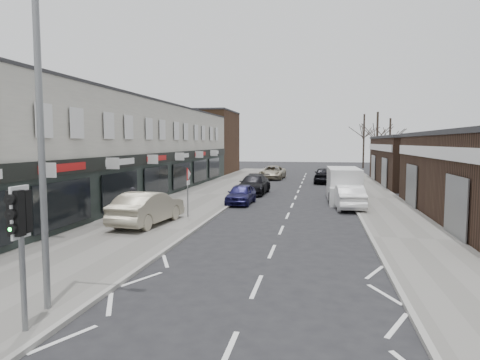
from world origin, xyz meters
The scene contains 20 objects.
ground centered at (0.00, 0.00, 0.00)m, with size 160.00×160.00×0.00m, color black.
pavement_left centered at (-6.75, 22.00, 0.06)m, with size 5.50×64.00×0.12m, color slate.
pavement_right centered at (5.75, 22.00, 0.06)m, with size 3.50×64.00×0.12m, color slate.
shop_terrace_left centered at (-13.50, 19.50, 3.55)m, with size 8.00×41.00×7.10m, color beige.
brick_block_far centered at (-13.50, 45.00, 4.00)m, with size 8.00×10.00×8.00m, color #4E3421.
right_unit_far centered at (12.50, 34.00, 2.25)m, with size 10.00×16.00×4.50m, color #342217.
tree_far_a centered at (9.00, 48.00, 0.00)m, with size 3.60×3.60×8.00m, color #382D26, non-canonical shape.
tree_far_b centered at (11.50, 54.00, 0.00)m, with size 3.60×3.60×7.50m, color #382D26, non-canonical shape.
tree_far_c centered at (8.50, 60.00, 0.00)m, with size 3.60×3.60×8.50m, color #382D26, non-canonical shape.
traffic_light centered at (-4.40, -2.02, 2.41)m, with size 0.28×0.60×3.10m.
street_lamp centered at (-4.53, -0.80, 4.62)m, with size 2.23×0.22×8.00m.
warning_sign centered at (-5.16, 12.00, 2.20)m, with size 0.12×0.80×2.70m.
white_van centered at (3.40, 20.74, 1.09)m, with size 2.25×5.98×2.31m.
sedan_on_pavement centered at (-6.48, 9.64, 0.93)m, with size 1.71×4.90×1.61m, color #A19981.
pedestrian centered at (-7.89, 11.06, 0.95)m, with size 0.60×0.40×1.65m, color black.
parked_car_left_a centered at (-3.40, 17.98, 0.67)m, with size 1.57×3.91×1.33m, color #171543.
parked_car_left_b centered at (-3.40, 23.61, 0.75)m, with size 2.11×5.18×1.50m, color black.
parked_car_left_c centered at (-3.40, 37.56, 0.74)m, with size 2.44×5.30×1.47m, color #A79D86.
parked_car_right_a centered at (3.50, 17.22, 0.75)m, with size 1.59×4.55×1.50m, color white.
parked_car_right_b centered at (2.20, 33.83, 0.82)m, with size 1.93×4.81×1.64m, color black.
Camera 1 is at (1.71, -9.80, 4.13)m, focal length 32.00 mm.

